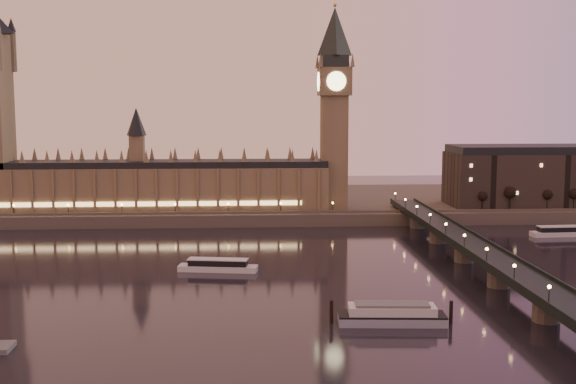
{
  "coord_description": "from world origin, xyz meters",
  "views": [
    {
      "loc": [
        9.84,
        -246.39,
        59.88
      ],
      "look_at": [
        25.6,
        35.0,
        25.33
      ],
      "focal_mm": 45.0,
      "sensor_mm": 36.0,
      "label": 1
    }
  ],
  "objects": [
    {
      "name": "cruise_boat_a",
      "position": [
        -1.17,
        8.8,
        2.0
      ],
      "size": [
        29.03,
        10.57,
        4.55
      ],
      "rotation": [
        0.0,
        0.0,
        -0.16
      ],
      "color": "silver",
      "rests_on": "ground"
    },
    {
      "name": "bare_tree_2",
      "position": [
        160.64,
        109.0,
        13.91
      ],
      "size": [
        5.23,
        5.23,
        10.64
      ],
      "color": "black",
      "rests_on": "ground"
    },
    {
      "name": "bare_tree_0",
      "position": [
        127.56,
        109.0,
        13.91
      ],
      "size": [
        5.23,
        5.23,
        10.64
      ],
      "color": "black",
      "rests_on": "ground"
    },
    {
      "name": "westminster_bridge",
      "position": [
        91.61,
        0.0,
        5.52
      ],
      "size": [
        13.2,
        260.0,
        15.3
      ],
      "color": "black",
      "rests_on": "ground"
    },
    {
      "name": "bare_tree_1",
      "position": [
        144.1,
        109.0,
        13.91
      ],
      "size": [
        5.23,
        5.23,
        10.64
      ],
      "color": "black",
      "rests_on": "ground"
    },
    {
      "name": "palace_of_westminster",
      "position": [
        -40.12,
        120.99,
        21.71
      ],
      "size": [
        180.0,
        26.62,
        52.0
      ],
      "color": "brown",
      "rests_on": "ground"
    },
    {
      "name": "ground",
      "position": [
        0.0,
        0.0,
        0.0
      ],
      "size": [
        700.0,
        700.0,
        0.0
      ],
      "primitive_type": "plane",
      "color": "black",
      "rests_on": "ground"
    },
    {
      "name": "big_ben",
      "position": [
        53.99,
        120.99,
        63.95
      ],
      "size": [
        17.68,
        17.68,
        104.0
      ],
      "color": "brown",
      "rests_on": "ground"
    },
    {
      "name": "far_embankment",
      "position": [
        30.0,
        165.0,
        3.0
      ],
      "size": [
        560.0,
        130.0,
        6.0
      ],
      "primitive_type": "cube",
      "color": "#423D35",
      "rests_on": "ground"
    },
    {
      "name": "cruise_boat_b",
      "position": [
        151.09,
        69.45,
        2.07
      ],
      "size": [
        25.78,
        7.7,
        4.7
      ],
      "rotation": [
        0.0,
        0.0,
        0.05
      ],
      "color": "silver",
      "rests_on": "ground"
    },
    {
      "name": "moored_barge",
      "position": [
        48.92,
        -56.73,
        2.62
      ],
      "size": [
        33.75,
        10.23,
        6.2
      ],
      "rotation": [
        0.0,
        0.0,
        -0.07
      ],
      "color": "#8491A8",
      "rests_on": "ground"
    }
  ]
}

